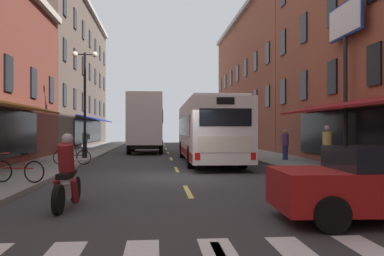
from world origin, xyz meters
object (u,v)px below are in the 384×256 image
Objects in this scene: box_truck at (146,124)px; bicycle_mid at (72,157)px; transit_bus at (208,130)px; bicycle_near at (18,170)px; billboard_sign at (345,41)px; street_lamp_twin at (85,99)px; motorcycle_rider at (67,176)px; pedestrian_far at (327,147)px; pedestrian_rear at (285,144)px; sedan_mid at (146,140)px; pedestrian_near at (85,140)px.

bicycle_mid is (-3.07, -11.39, -1.63)m from box_truck.
transit_bus is 6.93× the size of bicycle_near.
billboard_sign reaches higher than street_lamp_twin.
bicycle_near is at bearing -93.29° from bicycle_mid.
transit_bus is at bearing 69.33° from motorcycle_rider.
box_truck is 11.90m from bicycle_mid.
pedestrian_far is (3.97, -5.93, -0.64)m from transit_bus.
transit_bus is at bearing 20.78° from bicycle_mid.
motorcycle_rider reaches higher than bicycle_mid.
billboard_sign reaches higher than motorcycle_rider.
motorcycle_rider is at bearing -58.81° from bicycle_near.
pedestrian_rear is at bearing 104.07° from billboard_sign.
transit_bus reaches higher than bicycle_mid.
bicycle_near is 0.98× the size of bicycle_mid.
billboard_sign reaches higher than box_truck.
motorcycle_rider is at bearing -93.29° from box_truck.
billboard_sign is 4.34× the size of pedestrian_rear.
pedestrian_far is (10.87, 2.89, 0.55)m from bicycle_near.
sedan_mid reaches higher than bicycle_near.
box_truck is at bearing 63.94° from street_lamp_twin.
pedestrian_near is (-12.87, 12.81, -4.50)m from billboard_sign.
sedan_mid is 3.02× the size of pedestrian_near.
motorcycle_rider is 1.24× the size of bicycle_near.
bicycle_mid is at bearing 146.99° from pedestrian_far.
motorcycle_rider is 1.21× the size of bicycle_mid.
billboard_sign is 12.97m from bicycle_mid.
pedestrian_near is (-3.92, -12.98, 0.31)m from sedan_mid.
motorcycle_rider is 1.29× the size of pedestrian_rear.
transit_bus is (-5.20, 4.89, -3.79)m from billboard_sign.
street_lamp_twin is (-10.72, 8.13, 2.39)m from pedestrian_far.
motorcycle_rider reaches higher than bicycle_near.
billboard_sign is 1.45× the size of sedan_mid.
billboard_sign is at bearing -43.24° from transit_bus.
transit_bus is 7.09m from bicycle_mid.
motorcycle_rider is 10.15m from bicycle_mid.
pedestrian_rear is at bearing 11.64° from bicycle_mid.
bicycle_near is 13.88m from pedestrian_rear.
pedestrian_far is at bearing -37.17° from street_lamp_twin.
box_truck reaches higher than transit_bus.
transit_bus reaches higher than pedestrian_rear.
pedestrian_far is 0.29× the size of street_lamp_twin.
bicycle_near is at bearing 66.81° from pedestrian_rear.
pedestrian_near is at bearing -106.82° from sedan_mid.
motorcycle_rider is at bearing -110.67° from transit_bus.
street_lamp_twin is at bearing 149.34° from billboard_sign.
street_lamp_twin is at bearing 92.63° from bicycle_mid.
pedestrian_rear reaches higher than bicycle_mid.
transit_bus is 11.26m from bicycle_near.
pedestrian_near is at bearing -6.12° from pedestrian_rear.
sedan_mid is 33.37m from motorcycle_rider.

